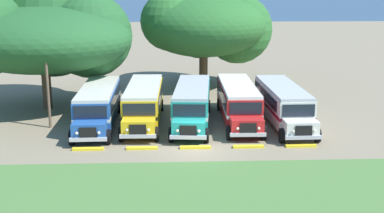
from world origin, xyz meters
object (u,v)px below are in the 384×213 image
object	(u,v)px
parked_bus_slot_0	(98,104)
parked_bus_slot_4	(283,103)
parked_bus_slot_2	(192,102)
secondary_tree	(43,33)
parked_bus_slot_1	(144,102)
parked_bus_slot_3	(238,101)
utility_pole	(47,80)
broad_shade_tree	(207,25)

from	to	relation	value
parked_bus_slot_0	parked_bus_slot_4	world-z (taller)	same
parked_bus_slot_0	parked_bus_slot_2	xyz separation A→B (m)	(7.04, 0.14, 0.00)
parked_bus_slot_2	secondary_tree	world-z (taller)	secondary_tree
parked_bus_slot_1	parked_bus_slot_3	size ratio (longest dim) A/B	1.00
secondary_tree	utility_pole	bearing A→B (deg)	-75.35
utility_pole	parked_bus_slot_1	bearing A→B (deg)	10.54
broad_shade_tree	parked_bus_slot_0	bearing A→B (deg)	-122.91
parked_bus_slot_3	parked_bus_slot_1	bearing A→B (deg)	-88.78
parked_bus_slot_2	broad_shade_tree	distance (m)	14.90
parked_bus_slot_2	parked_bus_slot_3	size ratio (longest dim) A/B	1.01
parked_bus_slot_4	secondary_tree	world-z (taller)	secondary_tree
parked_bus_slot_0	utility_pole	bearing A→B (deg)	-78.92
parked_bus_slot_0	parked_bus_slot_3	size ratio (longest dim) A/B	1.00
parked_bus_slot_0	broad_shade_tree	size ratio (longest dim) A/B	0.81
parked_bus_slot_1	secondary_tree	world-z (taller)	secondary_tree
secondary_tree	parked_bus_slot_0	bearing A→B (deg)	-48.97
broad_shade_tree	secondary_tree	bearing A→B (deg)	-150.58
parked_bus_slot_0	parked_bus_slot_1	distance (m)	3.41
parked_bus_slot_4	secondary_tree	distance (m)	20.68
parked_bus_slot_1	parked_bus_slot_4	distance (m)	10.56
secondary_tree	utility_pole	world-z (taller)	secondary_tree
parked_bus_slot_1	secondary_tree	distance (m)	11.25
broad_shade_tree	utility_pole	xyz separation A→B (m)	(-12.63, -14.88, -2.68)
parked_bus_slot_1	broad_shade_tree	size ratio (longest dim) A/B	0.82
parked_bus_slot_0	parked_bus_slot_2	size ratio (longest dim) A/B	0.99
parked_bus_slot_4	parked_bus_slot_1	bearing A→B (deg)	-95.00
broad_shade_tree	secondary_tree	size ratio (longest dim) A/B	0.84
secondary_tree	broad_shade_tree	bearing A→B (deg)	29.42
parked_bus_slot_2	broad_shade_tree	xyz separation A→B (m)	(2.11, 14.00, 4.64)
parked_bus_slot_4	utility_pole	xyz separation A→B (m)	(-17.38, -0.51, 1.96)
parked_bus_slot_4	broad_shade_tree	xyz separation A→B (m)	(-4.75, 14.37, 4.64)
broad_shade_tree	utility_pole	size ratio (longest dim) A/B	2.02
parked_bus_slot_2	utility_pole	xyz separation A→B (m)	(-10.52, -0.88, 1.96)
parked_bus_slot_0	parked_bus_slot_3	distance (m)	10.62
parked_bus_slot_3	utility_pole	size ratio (longest dim) A/B	1.64
parked_bus_slot_0	parked_bus_slot_4	size ratio (longest dim) A/B	1.00
parked_bus_slot_1	parked_bus_slot_3	bearing A→B (deg)	91.47
parked_bus_slot_3	parked_bus_slot_4	distance (m)	3.38
secondary_tree	parked_bus_slot_2	bearing A→B (deg)	-25.58
parked_bus_slot_1	broad_shade_tree	distance (m)	15.50
parked_bus_slot_0	utility_pole	size ratio (longest dim) A/B	1.64
parked_bus_slot_1	parked_bus_slot_2	bearing A→B (deg)	85.24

